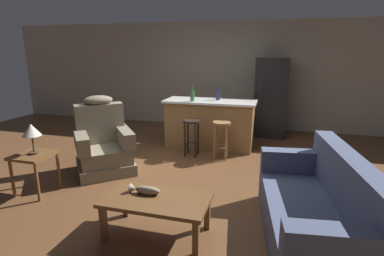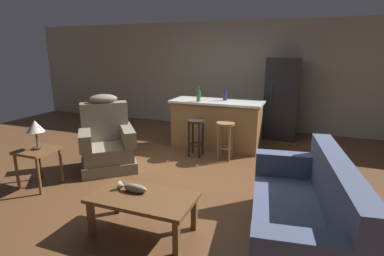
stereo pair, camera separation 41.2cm
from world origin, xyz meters
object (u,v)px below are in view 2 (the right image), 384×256
object	(u,v)px
bottle_tall_green	(199,96)
bottle_short_amber	(225,95)
couch	(304,218)
table_lamp	(35,128)
end_table	(38,156)
bar_stool_right	(225,134)
coffee_table	(143,201)
refrigerator	(282,99)
bar_stool_left	(196,131)
recliner_near_lamp	(107,143)
kitchen_island	(216,124)
fish_figurine	(133,188)

from	to	relation	value
bottle_tall_green	bottle_short_amber	bearing A→B (deg)	34.67
couch	table_lamp	bearing A→B (deg)	-10.81
end_table	bar_stool_right	world-z (taller)	bar_stool_right
coffee_table	refrigerator	size ratio (longest dim) A/B	0.62
bar_stool_left	table_lamp	bearing A→B (deg)	-129.08
bottle_short_amber	refrigerator	bearing A→B (deg)	47.71
bar_stool_right	refrigerator	distance (m)	2.03
coffee_table	end_table	world-z (taller)	end_table
coffee_table	bar_stool_left	bearing A→B (deg)	97.29
bar_stool_right	table_lamp	bearing A→B (deg)	-137.43
bar_stool_right	refrigerator	world-z (taller)	refrigerator
couch	recliner_near_lamp	bearing A→B (deg)	-28.09
coffee_table	kitchen_island	world-z (taller)	kitchen_island
table_lamp	bar_stool_right	xyz separation A→B (m)	(2.18, 2.00, -0.40)
bottle_tall_green	bottle_short_amber	xyz separation A→B (m)	(0.44, 0.31, 0.00)
kitchen_island	refrigerator	bearing A→B (deg)	46.61
bar_stool_left	refrigerator	xyz separation A→B (m)	(1.34, 1.83, 0.41)
table_lamp	bottle_tall_green	bearing A→B (deg)	57.89
couch	bar_stool_right	size ratio (longest dim) A/B	2.94
couch	bottle_short_amber	bearing A→B (deg)	-69.48
table_lamp	bottle_tall_green	world-z (taller)	bottle_tall_green
coffee_table	refrigerator	bearing A→B (deg)	76.66
fish_figurine	couch	xyz separation A→B (m)	(1.75, 0.23, -0.12)
couch	recliner_near_lamp	distance (m)	3.31
bar_stool_left	bar_stool_right	distance (m)	0.55
recliner_near_lamp	bottle_short_amber	xyz separation A→B (m)	(1.53, 1.78, 0.64)
table_lamp	refrigerator	bearing A→B (deg)	52.27
bar_stool_right	bottle_tall_green	bearing A→B (deg)	147.06
couch	refrigerator	xyz separation A→B (m)	(-0.58, 4.02, 0.54)
fish_figurine	refrigerator	bearing A→B (deg)	74.58
end_table	bottle_tall_green	world-z (taller)	bottle_tall_green
kitchen_island	bar_stool_right	world-z (taller)	kitchen_island
coffee_table	fish_figurine	bearing A→B (deg)	160.87
recliner_near_lamp	bar_stool_left	size ratio (longest dim) A/B	1.76
coffee_table	couch	distance (m)	1.62
coffee_table	table_lamp	world-z (taller)	table_lamp
table_lamp	bottle_tall_green	xyz separation A→B (m)	(1.53, 2.43, 0.19)
bar_stool_left	bottle_tall_green	size ratio (longest dim) A/B	2.37
couch	end_table	size ratio (longest dim) A/B	3.56
bar_stool_left	bar_stool_right	world-z (taller)	same
bar_stool_right	bottle_short_amber	xyz separation A→B (m)	(-0.21, 0.73, 0.59)
couch	table_lamp	xyz separation A→B (m)	(-3.54, 0.19, 0.53)
fish_figurine	bar_stool_right	world-z (taller)	bar_stool_right
bar_stool_left	refrigerator	distance (m)	2.30
bottle_tall_green	end_table	bearing A→B (deg)	-121.96
bar_stool_right	fish_figurine	bearing A→B (deg)	-99.11
couch	bar_stool_left	world-z (taller)	couch
fish_figurine	coffee_table	bearing A→B (deg)	-19.13
end_table	kitchen_island	xyz separation A→B (m)	(1.83, 2.65, 0.02)
end_table	kitchen_island	distance (m)	3.23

